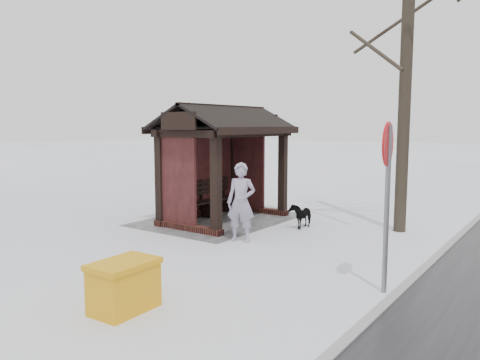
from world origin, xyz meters
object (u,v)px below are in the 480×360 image
object	(u,v)px
bus_shelter	(220,140)
road_sign	(387,172)
pedestrian	(241,202)
dog	(301,215)
grit_bin	(124,286)

from	to	relation	value
bus_shelter	road_sign	size ratio (longest dim) A/B	1.38
pedestrian	dog	xyz separation A→B (m)	(-2.03, 0.39, -0.56)
grit_bin	road_sign	distance (m)	4.16
pedestrian	dog	distance (m)	2.14
grit_bin	road_sign	size ratio (longest dim) A/B	0.36
grit_bin	road_sign	bearing A→B (deg)	134.67
pedestrian	grit_bin	size ratio (longest dim) A/B	1.86
pedestrian	road_sign	xyz separation A→B (m)	(1.28, 3.62, 0.98)
bus_shelter	road_sign	bearing A→B (deg)	62.29
bus_shelter	grit_bin	world-z (taller)	bus_shelter
dog	road_sign	world-z (taller)	road_sign
pedestrian	grit_bin	distance (m)	4.24
dog	road_sign	distance (m)	4.87
bus_shelter	road_sign	world-z (taller)	bus_shelter
grit_bin	bus_shelter	bearing A→B (deg)	-155.98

